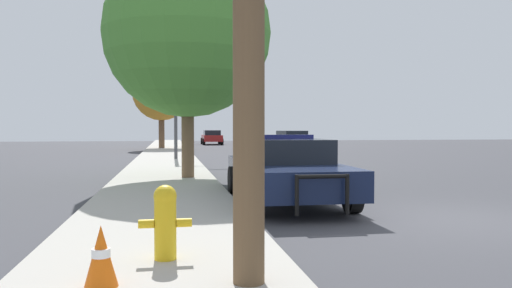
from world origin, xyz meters
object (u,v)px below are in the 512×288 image
at_px(car_background_distant, 212,137).
at_px(traffic_cone, 101,256).
at_px(police_car, 285,168).
at_px(traffic_light, 207,80).
at_px(tree_sidewalk_near, 187,34).
at_px(car_background_oncoming, 292,141).
at_px(tree_sidewalk_far, 161,92).
at_px(fire_hydrant, 165,220).

height_order(car_background_distant, traffic_cone, car_background_distant).
xyz_separation_m(police_car, traffic_cone, (-3.14, -5.85, -0.32)).
height_order(traffic_light, car_background_distant, traffic_light).
bearing_deg(police_car, tree_sidewalk_near, -66.38).
distance_m(car_background_oncoming, tree_sidewalk_far, 11.54).
xyz_separation_m(police_car, fire_hydrant, (-2.55, -4.95, -0.16)).
xyz_separation_m(traffic_light, traffic_cone, (-2.49, -19.61, -3.52)).
bearing_deg(car_background_distant, traffic_light, -95.53).
xyz_separation_m(car_background_distant, traffic_cone, (-4.76, -43.76, -0.31)).
height_order(traffic_light, tree_sidewalk_far, tree_sidewalk_far).
relative_size(fire_hydrant, traffic_cone, 1.45).
height_order(traffic_light, tree_sidewalk_near, tree_sidewalk_near).
height_order(fire_hydrant, car_background_oncoming, car_background_oncoming).
height_order(tree_sidewalk_near, traffic_cone, tree_sidewalk_near).
bearing_deg(police_car, tree_sidewalk_far, -83.24).
bearing_deg(car_background_oncoming, traffic_light, 42.20).
relative_size(car_background_oncoming, tree_sidewalk_far, 0.66).
bearing_deg(car_background_distant, police_car, -92.61).
xyz_separation_m(police_car, car_background_oncoming, (5.23, 20.10, 0.02)).
height_order(police_car, car_background_oncoming, police_car).
bearing_deg(traffic_light, fire_hydrant, -95.79).
bearing_deg(tree_sidewalk_far, tree_sidewalk_near, -87.23).
relative_size(car_background_oncoming, tree_sidewalk_near, 0.61).
bearing_deg(tree_sidewalk_near, tree_sidewalk_far, 92.77).
bearing_deg(fire_hydrant, car_background_oncoming, 72.74).
height_order(police_car, traffic_light, traffic_light).
bearing_deg(traffic_cone, traffic_light, 82.77).
distance_m(police_car, traffic_cone, 6.64).
bearing_deg(traffic_cone, tree_sidewalk_near, 83.42).
xyz_separation_m(fire_hydrant, traffic_light, (1.90, 18.71, 3.36)).
height_order(fire_hydrant, traffic_cone, fire_hydrant).
xyz_separation_m(police_car, car_background_distant, (1.62, 37.91, -0.00)).
bearing_deg(tree_sidewalk_far, police_car, -83.65).
bearing_deg(fire_hydrant, tree_sidewalk_near, 86.32).
bearing_deg(tree_sidewalk_near, car_background_oncoming, 65.27).
bearing_deg(fire_hydrant, police_car, 62.77).
distance_m(car_background_distant, tree_sidewalk_near, 33.78).
bearing_deg(car_background_oncoming, traffic_cone, 67.21).
relative_size(police_car, tree_sidewalk_near, 0.79).
bearing_deg(tree_sidewalk_near, traffic_light, 82.05).
bearing_deg(car_background_distant, tree_sidewalk_near, -96.24).
bearing_deg(car_background_distant, traffic_cone, -96.36).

